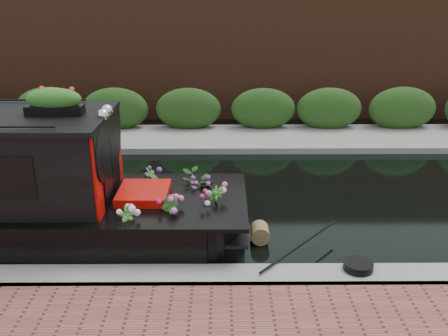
{
  "coord_description": "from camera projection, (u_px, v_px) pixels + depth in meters",
  "views": [
    {
      "loc": [
        0.97,
        -9.79,
        4.39
      ],
      "look_at": [
        1.04,
        -0.6,
        0.95
      ],
      "focal_mm": 40.0,
      "sensor_mm": 36.0,
      "label": 1
    }
  ],
  "objects": [
    {
      "name": "far_bank_path",
      "position": [
        188.0,
        141.0,
        14.63
      ],
      "size": [
        40.0,
        2.4,
        0.34
      ],
      "primitive_type": "cube",
      "color": "gray",
      "rests_on": "ground"
    },
    {
      "name": "far_brick_wall",
      "position": [
        193.0,
        116.0,
        17.44
      ],
      "size": [
        40.0,
        1.0,
        8.0
      ],
      "primitive_type": "cube",
      "color": "#4F2A1A",
      "rests_on": "ground"
    },
    {
      "name": "far_hedge",
      "position": [
        189.0,
        133.0,
        15.47
      ],
      "size": [
        40.0,
        1.1,
        2.8
      ],
      "primitive_type": "cube",
      "color": "#204115",
      "rests_on": "ground"
    },
    {
      "name": "ground",
      "position": [
        176.0,
        200.0,
        10.7
      ],
      "size": [
        80.0,
        80.0,
        0.0
      ],
      "primitive_type": "plane",
      "color": "black",
      "rests_on": "ground"
    },
    {
      "name": "coiled_mooring_rope",
      "position": [
        358.0,
        266.0,
        7.63
      ],
      "size": [
        0.45,
        0.45,
        0.12
      ],
      "primitive_type": "cylinder",
      "color": "black",
      "rests_on": "near_bank_coping"
    },
    {
      "name": "near_bank_coping",
      "position": [
        157.0,
        289.0,
        7.61
      ],
      "size": [
        40.0,
        0.6,
        0.5
      ],
      "primitive_type": "cube",
      "color": "gray",
      "rests_on": "ground"
    },
    {
      "name": "rope_fender",
      "position": [
        260.0,
        233.0,
        8.94
      ],
      "size": [
        0.33,
        0.38,
        0.33
      ],
      "primitive_type": "cylinder",
      "rotation": [
        1.57,
        0.0,
        0.0
      ],
      "color": "olive",
      "rests_on": "ground"
    }
  ]
}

